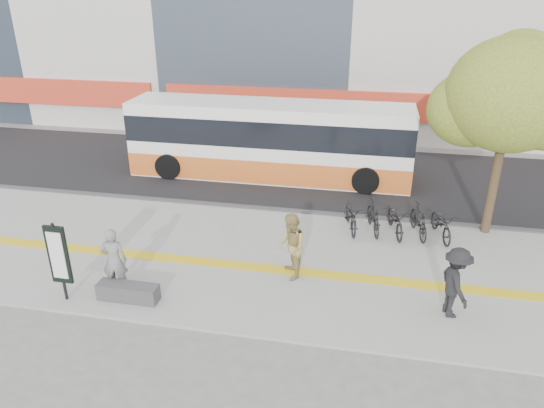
% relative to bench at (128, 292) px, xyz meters
% --- Properties ---
extents(ground, '(120.00, 120.00, 0.00)m').
position_rel_bench_xyz_m(ground, '(2.60, 1.20, -0.30)').
color(ground, slate).
rests_on(ground, ground).
extents(sidewalk, '(40.00, 7.00, 0.08)m').
position_rel_bench_xyz_m(sidewalk, '(2.60, 2.70, -0.27)').
color(sidewalk, gray).
rests_on(sidewalk, ground).
extents(tactile_strip, '(40.00, 0.45, 0.01)m').
position_rel_bench_xyz_m(tactile_strip, '(2.60, 2.20, -0.22)').
color(tactile_strip, gold).
rests_on(tactile_strip, sidewalk).
extents(street, '(40.00, 8.00, 0.06)m').
position_rel_bench_xyz_m(street, '(2.60, 10.20, -0.28)').
color(street, black).
rests_on(street, ground).
extents(curb, '(40.00, 0.25, 0.14)m').
position_rel_bench_xyz_m(curb, '(2.60, 6.20, -0.23)').
color(curb, '#363639').
rests_on(curb, ground).
extents(bench, '(1.60, 0.45, 0.45)m').
position_rel_bench_xyz_m(bench, '(0.00, 0.00, 0.00)').
color(bench, '#363639').
rests_on(bench, sidewalk).
extents(signboard, '(0.55, 0.10, 2.20)m').
position_rel_bench_xyz_m(signboard, '(-1.60, -0.31, 1.06)').
color(signboard, black).
rests_on(signboard, sidewalk).
extents(street_tree, '(4.40, 3.80, 6.31)m').
position_rel_bench_xyz_m(street_tree, '(9.78, 6.02, 4.21)').
color(street_tree, '#3D2D1B').
rests_on(street_tree, sidewalk).
extents(bus, '(11.60, 2.75, 3.09)m').
position_rel_bench_xyz_m(bus, '(1.74, 9.70, 1.21)').
color(bus, white).
rests_on(bus, street).
extents(bicycle_row, '(3.87, 1.91, 1.06)m').
position_rel_bench_xyz_m(bicycle_row, '(6.87, 5.20, 0.27)').
color(bicycle_row, black).
rests_on(bicycle_row, sidewalk).
extents(seated_woman, '(0.75, 0.57, 1.83)m').
position_rel_bench_xyz_m(seated_woman, '(-0.48, 0.35, 0.69)').
color(seated_woman, black).
rests_on(seated_woman, sidewalk).
extents(pedestrian_tan, '(0.98, 1.11, 1.89)m').
position_rel_bench_xyz_m(pedestrian_tan, '(3.94, 1.91, 0.72)').
color(pedestrian_tan, '#A08D50').
rests_on(pedestrian_tan, sidewalk).
extents(pedestrian_dark, '(0.98, 1.33, 1.84)m').
position_rel_bench_xyz_m(pedestrian_dark, '(8.12, 0.98, 0.70)').
color(pedestrian_dark, black).
rests_on(pedestrian_dark, sidewalk).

